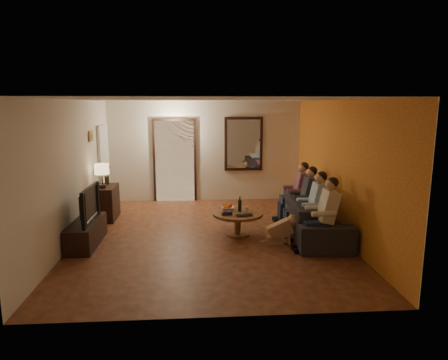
{
  "coord_description": "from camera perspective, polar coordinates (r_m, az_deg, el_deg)",
  "views": [
    {
      "loc": [
        -0.24,
        -7.39,
        2.51
      ],
      "look_at": [
        0.3,
        0.3,
        1.05
      ],
      "focal_mm": 32.0,
      "sensor_mm": 36.0,
      "label": 1
    }
  ],
  "objects": [
    {
      "name": "bowl",
      "position": [
        7.94,
        0.52,
        -4.09
      ],
      "size": [
        0.26,
        0.26,
        0.06
      ],
      "primitive_type": "imported",
      "color": "white",
      "rests_on": "coffee_table"
    },
    {
      "name": "white_door",
      "position": [
        10.06,
        -16.73,
        1.75
      ],
      "size": [
        0.06,
        0.85,
        2.04
      ],
      "primitive_type": "cube",
      "color": "white",
      "rests_on": "floor"
    },
    {
      "name": "wine_glass",
      "position": [
        7.81,
        3.26,
        -4.22
      ],
      "size": [
        0.06,
        0.06,
        0.1
      ],
      "primitive_type": "cylinder",
      "color": "silver",
      "rests_on": "coffee_table"
    },
    {
      "name": "coffee_table",
      "position": [
        7.81,
        1.97,
        -6.29
      ],
      "size": [
        1.01,
        1.01,
        0.45
      ],
      "primitive_type": "cylinder",
      "rotation": [
        0.0,
        0.0,
        0.05
      ],
      "color": "brown",
      "rests_on": "floor"
    },
    {
      "name": "fridge_glimpse",
      "position": [
        10.51,
        -5.66,
        1.86
      ],
      "size": [
        0.45,
        0.03,
        1.7
      ],
      "primitive_type": "cube",
      "color": "silver",
      "rests_on": "floor"
    },
    {
      "name": "kitchen_doorway",
      "position": [
        10.49,
        -7.05,
        2.64
      ],
      "size": [
        1.0,
        0.06,
        2.1
      ],
      "primitive_type": "cube",
      "color": "#FFE0A5",
      "rests_on": "floor"
    },
    {
      "name": "ceiling",
      "position": [
        7.4,
        -2.2,
        11.41
      ],
      "size": [
        5.0,
        6.0,
        0.01
      ],
      "primitive_type": "cube",
      "color": "white",
      "rests_on": "back_wall"
    },
    {
      "name": "mirror_frame",
      "position": [
        10.48,
        2.81,
        5.18
      ],
      "size": [
        1.0,
        0.05,
        1.4
      ],
      "primitive_type": "cube",
      "color": "black",
      "rests_on": "back_wall"
    },
    {
      "name": "orange_accent",
      "position": [
        7.97,
        16.06,
        1.57
      ],
      "size": [
        0.01,
        6.0,
        2.6
      ],
      "primitive_type": "cube",
      "color": "#BD5320",
      "rests_on": "right_wall"
    },
    {
      "name": "door_trim",
      "position": [
        10.48,
        -7.05,
        2.64
      ],
      "size": [
        1.12,
        0.04,
        2.22
      ],
      "primitive_type": "cube",
      "color": "black",
      "rests_on": "floor"
    },
    {
      "name": "person_b",
      "position": [
        7.66,
        12.75,
        -4.0
      ],
      "size": [
        0.6,
        0.4,
        1.2
      ],
      "primitive_type": null,
      "color": "tan",
      "rests_on": "sofa"
    },
    {
      "name": "tv_stand",
      "position": [
        7.71,
        -19.07,
        -7.16
      ],
      "size": [
        0.45,
        1.32,
        0.44
      ],
      "primitive_type": "cube",
      "color": "black",
      "rests_on": "floor"
    },
    {
      "name": "person_a",
      "position": [
        7.1,
        14.13,
        -5.22
      ],
      "size": [
        0.6,
        0.4,
        1.2
      ],
      "primitive_type": null,
      "color": "tan",
      "rests_on": "sofa"
    },
    {
      "name": "laptop",
      "position": [
        7.49,
        2.97,
        -5.16
      ],
      "size": [
        0.35,
        0.25,
        0.03
      ],
      "primitive_type": "imported",
      "rotation": [
        0.0,
        0.0,
        0.13
      ],
      "color": "black",
      "rests_on": "coffee_table"
    },
    {
      "name": "tv",
      "position": [
        7.57,
        -19.32,
        -3.27
      ],
      "size": [
        1.11,
        0.15,
        0.64
      ],
      "primitive_type": "imported",
      "rotation": [
        0.0,
        0.0,
        1.57
      ],
      "color": "black",
      "rests_on": "tv_stand"
    },
    {
      "name": "art_canvas",
      "position": [
        8.99,
        -18.36,
        5.97
      ],
      "size": [
        0.01,
        0.22,
        0.18
      ],
      "primitive_type": "cube",
      "color": "brown",
      "rests_on": "left_wall"
    },
    {
      "name": "dog",
      "position": [
        7.4,
        8.03,
        -6.93
      ],
      "size": [
        0.56,
        0.25,
        0.56
      ],
      "primitive_type": null,
      "rotation": [
        0.0,
        0.0,
        -0.01
      ],
      "color": "tan",
      "rests_on": "floor"
    },
    {
      "name": "book_stack",
      "position": [
        7.63,
        0.41,
        -4.68
      ],
      "size": [
        0.2,
        0.15,
        0.07
      ],
      "primitive_type": null,
      "color": "black",
      "rests_on": "coffee_table"
    },
    {
      "name": "framed_art",
      "position": [
        9.0,
        -18.46,
        5.97
      ],
      "size": [
        0.03,
        0.28,
        0.24
      ],
      "primitive_type": "cube",
      "color": "#B28C33",
      "rests_on": "left_wall"
    },
    {
      "name": "back_wall",
      "position": [
        10.47,
        -2.68,
        4.08
      ],
      "size": [
        5.0,
        0.02,
        2.6
      ],
      "primitive_type": "cube",
      "color": "beige",
      "rests_on": "floor"
    },
    {
      "name": "person_c",
      "position": [
        8.21,
        11.55,
        -2.95
      ],
      "size": [
        0.6,
        0.4,
        1.2
      ],
      "primitive_type": null,
      "color": "tan",
      "rests_on": "sofa"
    },
    {
      "name": "right_wall",
      "position": [
        7.98,
        16.13,
        1.57
      ],
      "size": [
        0.02,
        6.0,
        2.6
      ],
      "primitive_type": "cube",
      "color": "beige",
      "rests_on": "floor"
    },
    {
      "name": "floor",
      "position": [
        7.81,
        -2.06,
        -8.03
      ],
      "size": [
        5.0,
        6.0,
        0.01
      ],
      "primitive_type": "cube",
      "color": "#451D12",
      "rests_on": "ground"
    },
    {
      "name": "oranges",
      "position": [
        7.92,
        0.52,
        -3.61
      ],
      "size": [
        0.2,
        0.2,
        0.08
      ],
      "primitive_type": null,
      "color": "orange",
      "rests_on": "bowl"
    },
    {
      "name": "table_lamp",
      "position": [
        8.89,
        -17.02,
        0.56
      ],
      "size": [
        0.3,
        0.3,
        0.54
      ],
      "primitive_type": null,
      "color": "beige",
      "rests_on": "dresser"
    },
    {
      "name": "mirror_glass",
      "position": [
        10.45,
        2.83,
        5.16
      ],
      "size": [
        0.86,
        0.02,
        1.26
      ],
      "primitive_type": "cube",
      "color": "white",
      "rests_on": "back_wall"
    },
    {
      "name": "person_d",
      "position": [
        8.78,
        10.51,
        -2.03
      ],
      "size": [
        0.6,
        0.4,
        1.2
      ],
      "primitive_type": null,
      "color": "tan",
      "rests_on": "sofa"
    },
    {
      "name": "flower_vase",
      "position": [
        9.32,
        -16.41,
        0.73
      ],
      "size": [
        0.14,
        0.14,
        0.44
      ],
      "primitive_type": null,
      "color": "red",
      "rests_on": "dresser"
    },
    {
      "name": "dresser",
      "position": [
        9.23,
        -16.5,
        -3.12
      ],
      "size": [
        0.45,
        0.84,
        0.74
      ],
      "primitive_type": "cube",
      "color": "black",
      "rests_on": "floor"
    },
    {
      "name": "left_wall",
      "position": [
        7.83,
        -20.75,
        1.12
      ],
      "size": [
        0.02,
        6.0,
        2.6
      ],
      "primitive_type": "cube",
      "color": "beige",
      "rests_on": "floor"
    },
    {
      "name": "sofa",
      "position": [
        8.02,
        12.75,
        -5.11
      ],
      "size": [
        2.52,
        1.15,
        0.72
      ],
      "primitive_type": "imported",
      "rotation": [
        0.0,
        0.0,
        1.49
      ],
      "color": "black",
      "rests_on": "floor"
    },
    {
      "name": "wine_bottle",
      "position": [
        7.81,
        2.28,
        -3.4
      ],
      "size": [
        0.07,
        0.07,
        0.31
      ],
      "primitive_type": null,
      "color": "black",
      "rests_on": "coffee_table"
    },
    {
      "name": "front_wall",
      "position": [
        4.56,
        -0.85,
        -4.68
      ],
      "size": [
        5.0,
        0.02,
        2.6
      ],
      "primitive_type": "cube",
      "color": "beige",
      "rests_on": "floor"
    }
  ]
}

